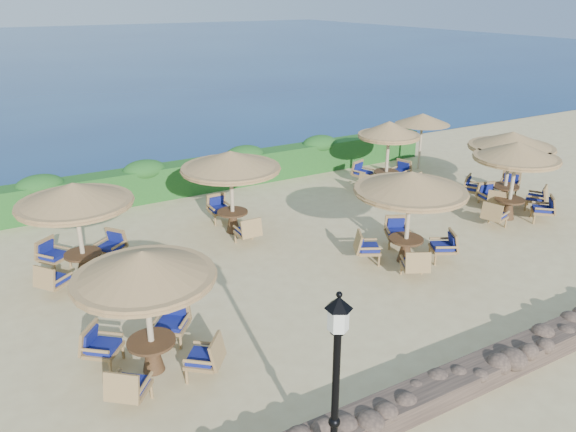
{
  "coord_description": "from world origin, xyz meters",
  "views": [
    {
      "loc": [
        -8.65,
        -12.13,
        7.08
      ],
      "look_at": [
        -1.43,
        0.42,
        1.3
      ],
      "focal_mm": 35.0,
      "sensor_mm": 36.0,
      "label": 1
    }
  ],
  "objects": [
    {
      "name": "cafe_set_4",
      "position": [
        -2.0,
        2.93,
        2.06
      ],
      "size": [
        3.07,
        3.07,
        2.65
      ],
      "color": "tan",
      "rests_on": "ground"
    },
    {
      "name": "stone_wall",
      "position": [
        0.0,
        -6.2,
        0.22
      ],
      "size": [
        15.0,
        0.65,
        0.44
      ],
      "primitive_type": "cube",
      "color": "brown",
      "rests_on": "ground"
    },
    {
      "name": "cafe_set_5",
      "position": [
        4.87,
        3.82,
        1.68
      ],
      "size": [
        2.88,
        2.88,
        2.65
      ],
      "color": "tan",
      "rests_on": "ground"
    },
    {
      "name": "hedge",
      "position": [
        0.0,
        7.2,
        0.6
      ],
      "size": [
        18.0,
        0.9,
        1.2
      ],
      "primitive_type": "cube",
      "color": "#174918",
      "rests_on": "ground"
    },
    {
      "name": "lamp_post",
      "position": [
        -4.8,
        -6.8,
        1.55
      ],
      "size": [
        0.44,
        0.44,
        3.31
      ],
      "color": "black",
      "rests_on": "ground"
    },
    {
      "name": "cafe_set_3",
      "position": [
        -6.69,
        2.13,
        1.86
      ],
      "size": [
        2.94,
        2.94,
        2.65
      ],
      "color": "tan",
      "rests_on": "ground"
    },
    {
      "name": "cafe_set_0",
      "position": [
        -6.33,
        -2.68,
        1.81
      ],
      "size": [
        2.74,
        2.74,
        2.65
      ],
      "color": "tan",
      "rests_on": "ground"
    },
    {
      "name": "cafe_set_6",
      "position": [
        7.46,
        0.39,
        1.86
      ],
      "size": [
        2.94,
        2.94,
        2.65
      ],
      "color": "tan",
      "rests_on": "ground"
    },
    {
      "name": "sea",
      "position": [
        0.0,
        70.0,
        0.0
      ],
      "size": [
        160.0,
        160.0,
        0.0
      ],
      "primitive_type": "plane",
      "color": "navy",
      "rests_on": "ground"
    },
    {
      "name": "cafe_set_1",
      "position": [
        1.33,
        -1.39,
        1.89
      ],
      "size": [
        3.09,
        3.09,
        2.65
      ],
      "color": "tan",
      "rests_on": "ground"
    },
    {
      "name": "cafe_set_2",
      "position": [
        6.46,
        -0.64,
        1.9
      ],
      "size": [
        2.82,
        2.82,
        2.65
      ],
      "color": "tan",
      "rests_on": "ground"
    },
    {
      "name": "extra_parasol",
      "position": [
        7.8,
        5.2,
        2.17
      ],
      "size": [
        2.3,
        2.3,
        2.41
      ],
      "color": "tan",
      "rests_on": "ground"
    },
    {
      "name": "ground",
      "position": [
        0.0,
        0.0,
        0.0
      ],
      "size": [
        120.0,
        120.0,
        0.0
      ],
      "primitive_type": "plane",
      "color": "#CEBB82",
      "rests_on": "ground"
    }
  ]
}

